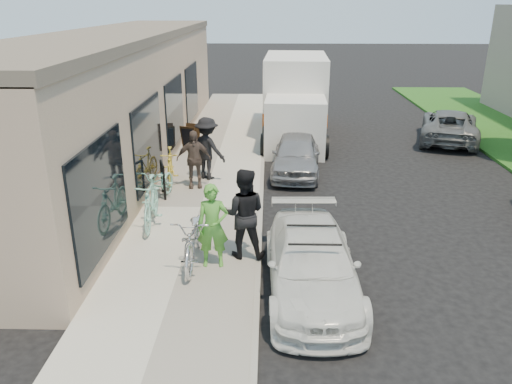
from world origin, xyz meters
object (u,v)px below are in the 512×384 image
object	(u,v)px
moving_truck	(295,102)
woman_rider	(213,226)
sandwich_board	(190,137)
sedan_silver	(296,154)
bystander_b	(194,159)
cruiser_bike_b	(160,185)
cruiser_bike_c	(170,166)
man_standing	(244,213)
bystander_a	(207,148)
bike_rack	(163,176)
sedan_white	(312,264)
far_car_gray	(450,126)
cruiser_bike_a	(151,202)
tandem_bike	(195,237)

from	to	relation	value
moving_truck	woman_rider	world-z (taller)	moving_truck
sandwich_board	sedan_silver	bearing A→B (deg)	-11.56
sedan_silver	moving_truck	distance (m)	4.80
moving_truck	bystander_b	distance (m)	7.22
cruiser_bike_b	bystander_b	bearing A→B (deg)	66.96
sandwich_board	cruiser_bike_c	size ratio (longest dim) A/B	0.54
man_standing	cruiser_bike_c	distance (m)	5.03
man_standing	cruiser_bike_c	bearing A→B (deg)	-59.55
sandwich_board	cruiser_bike_c	xyz separation A→B (m)	(-0.07, -3.44, 0.04)
bystander_b	man_standing	bearing A→B (deg)	-76.98
cruiser_bike_c	bystander_a	xyz separation A→B (m)	(1.04, 0.42, 0.42)
woman_rider	cruiser_bike_b	bearing A→B (deg)	113.86
sedan_silver	cruiser_bike_b	size ratio (longest dim) A/B	2.02
cruiser_bike_c	bike_rack	bearing A→B (deg)	-98.44
sandwich_board	bike_rack	bearing A→B (deg)	-73.42
bike_rack	man_standing	world-z (taller)	man_standing
man_standing	bystander_a	bearing A→B (deg)	-72.36
cruiser_bike_b	sandwich_board	bearing A→B (deg)	99.68
man_standing	sedan_white	bearing A→B (deg)	141.90
man_standing	cruiser_bike_b	size ratio (longest dim) A/B	1.06
far_car_gray	bystander_a	xyz separation A→B (m)	(-8.84, -5.12, 0.46)
bystander_b	cruiser_bike_c	bearing A→B (deg)	147.15
sedan_white	cruiser_bike_a	size ratio (longest dim) A/B	2.15
sandwich_board	woman_rider	world-z (taller)	woman_rider
far_car_gray	cruiser_bike_a	distance (m)	12.94
tandem_bike	woman_rider	bearing A→B (deg)	-20.36
man_standing	tandem_bike	bearing A→B (deg)	18.35
sedan_white	bystander_a	bearing A→B (deg)	112.40
tandem_bike	bystander_a	size ratio (longest dim) A/B	1.11
moving_truck	cruiser_bike_b	size ratio (longest dim) A/B	3.62
sedan_silver	man_standing	size ratio (longest dim) A/B	1.91
sedan_silver	far_car_gray	bearing A→B (deg)	38.70
sedan_silver	far_car_gray	world-z (taller)	sedan_silver
cruiser_bike_c	sedan_silver	bearing A→B (deg)	12.35
bike_rack	man_standing	xyz separation A→B (m)	(2.35, -3.36, 0.38)
woman_rider	bystander_a	size ratio (longest dim) A/B	0.92
sedan_silver	bike_rack	bearing A→B (deg)	-141.13
moving_truck	tandem_bike	bearing A→B (deg)	-100.42
sedan_white	woman_rider	world-z (taller)	woman_rider
moving_truck	far_car_gray	world-z (taller)	moving_truck
sedan_silver	cruiser_bike_b	world-z (taller)	sedan_silver
bike_rack	sedan_silver	size ratio (longest dim) A/B	0.26
tandem_bike	cruiser_bike_b	xyz separation A→B (m)	(-1.38, 3.23, -0.07)
sedan_white	man_standing	distance (m)	1.80
bystander_b	sandwich_board	bearing A→B (deg)	91.75
tandem_bike	cruiser_bike_c	xyz separation A→B (m)	(-1.38, 4.70, -0.04)
woman_rider	cruiser_bike_c	xyz separation A→B (m)	(-1.76, 4.84, -0.35)
far_car_gray	man_standing	size ratio (longest dim) A/B	2.33
bike_rack	far_car_gray	world-z (taller)	far_car_gray
cruiser_bike_b	sedan_silver	bearing A→B (deg)	48.40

